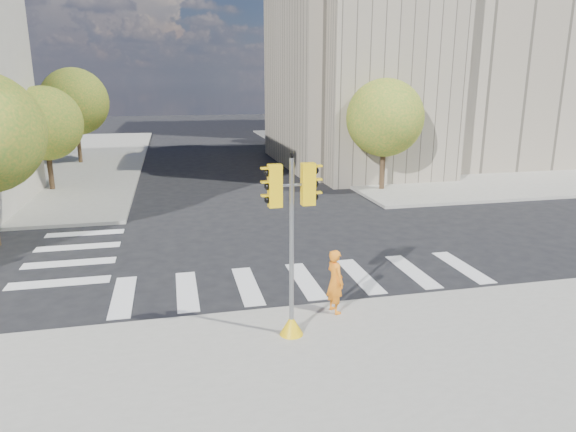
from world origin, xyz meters
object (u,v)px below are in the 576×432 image
Objects in this scene: lamp_far at (308,98)px; traffic_signal at (292,262)px; lamp_near at (367,105)px; photographer at (335,281)px.

lamp_far is 34.94m from traffic_signal.
lamp_near is 1.00× the size of lamp_far.
traffic_signal is (-9.37, -19.55, -2.61)m from lamp_near.
traffic_signal is (-9.37, -33.55, -2.61)m from lamp_far.
photographer is at bearing -113.25° from lamp_near.
lamp_near reaches higher than traffic_signal.
lamp_near is 14.00m from lamp_far.
lamp_near and lamp_far have the same top height.
lamp_far reaches higher than photographer.
traffic_signal is 1.94m from photographer.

